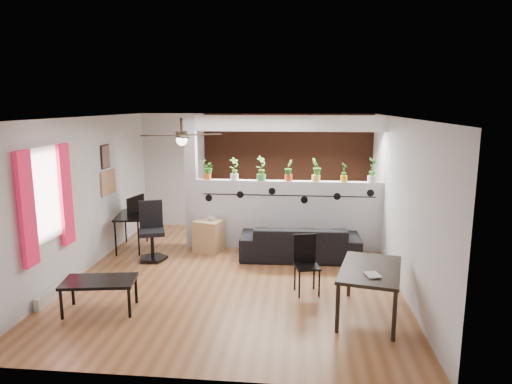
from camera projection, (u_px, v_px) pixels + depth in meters
name	position (u px, v px, depth m)	size (l,w,h in m)	color
room_shell	(236.00, 198.00, 7.41)	(6.30, 7.10, 2.90)	brown
partition_wall	(288.00, 215.00, 8.92)	(3.60, 0.18, 1.35)	#BCBCC1
ceiling_header	(289.00, 123.00, 8.58)	(3.60, 0.18, 0.30)	white
pier_column	(191.00, 182.00, 8.98)	(0.22, 0.20, 2.60)	#BCBCC1
brick_panel	(290.00, 172.00, 10.24)	(3.90, 0.05, 2.60)	#9C4B2D
vine_decal	(288.00, 196.00, 8.75)	(3.31, 0.01, 0.30)	black
window_assembly	(46.00, 197.00, 6.45)	(0.09, 1.30, 1.55)	white
baseboard_heater	(55.00, 292.00, 6.72)	(0.08, 1.00, 0.18)	beige
corkboard	(108.00, 183.00, 8.58)	(0.03, 0.60, 0.45)	#A4724F
framed_art	(105.00, 157.00, 8.44)	(0.03, 0.34, 0.44)	#8C7259
ceiling_fan	(182.00, 137.00, 7.00)	(1.19, 1.19, 0.43)	black
potted_plant_0	(208.00, 169.00, 8.90)	(0.24, 0.24, 0.38)	orange
potted_plant_1	(234.00, 168.00, 8.85)	(0.29, 0.28, 0.44)	white
potted_plant_2	(261.00, 167.00, 8.79)	(0.32, 0.32, 0.48)	#328B39
potted_plant_3	(289.00, 170.00, 8.75)	(0.22, 0.24, 0.41)	#C5441F
potted_plant_4	(316.00, 169.00, 8.69)	(0.30, 0.29, 0.45)	#DED64E
potted_plant_5	(344.00, 171.00, 8.65)	(0.21, 0.23, 0.38)	orange
potted_plant_6	(373.00, 169.00, 8.59)	(0.28, 0.31, 0.48)	silver
sofa	(300.00, 242.00, 8.39)	(2.07, 0.82, 0.61)	black
cube_shelf	(209.00, 236.00, 8.80)	(0.50, 0.44, 0.61)	tan
cup	(211.00, 218.00, 8.73)	(0.12, 0.12, 0.09)	gray
computer_desk	(131.00, 217.00, 8.89)	(0.66, 1.03, 0.70)	black
monitor	(133.00, 208.00, 9.01)	(0.05, 0.33, 0.18)	black
office_chair	(152.00, 235.00, 8.30)	(0.57, 0.57, 1.06)	black
dining_table	(370.00, 273.00, 6.02)	(1.01, 1.38, 0.68)	black
book	(366.00, 275.00, 5.73)	(0.17, 0.23, 0.02)	gray
folding_chair	(306.00, 258.00, 6.86)	(0.43, 0.43, 0.88)	black
coffee_table	(99.00, 283.00, 6.22)	(1.04, 0.68, 0.45)	black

